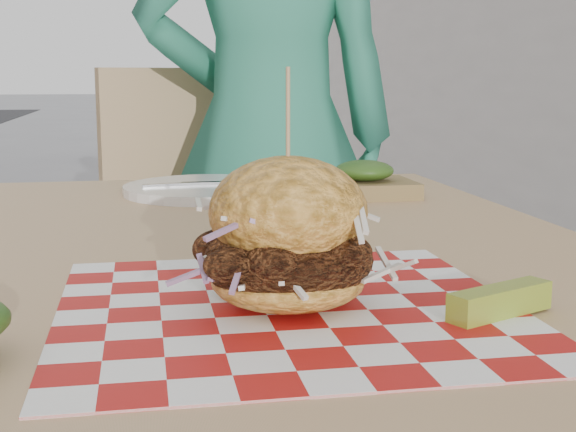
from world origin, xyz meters
The scene contains 8 objects.
diner centered at (0.46, 1.16, 0.80)m, with size 0.59×0.38×1.60m, color #2C8165.
patio_table centered at (0.29, 0.24, 0.67)m, with size 0.80×1.20×0.75m.
patio_chair centered at (0.26, 1.30, 0.55)m, with size 0.52×0.53×0.95m.
paper_liner centered at (0.29, 0.01, 0.75)m, with size 0.36×0.36×0.00m, color red.
sandwich centered at (0.29, 0.01, 0.80)m, with size 0.17×0.17×0.19m.
pickle_spear centered at (0.45, -0.04, 0.76)m, with size 0.10×0.02×0.02m, color #A6AD32.
place_setting centered at (0.29, 0.65, 0.76)m, with size 0.27×0.27×0.02m.
kraft_tray centered at (0.52, 0.58, 0.77)m, with size 0.15×0.12×0.06m.
Camera 1 is at (0.18, -0.59, 0.93)m, focal length 50.00 mm.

